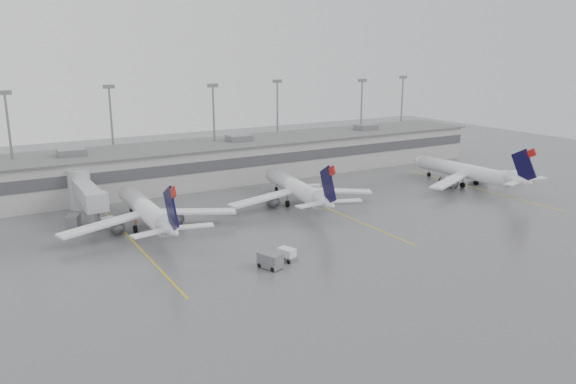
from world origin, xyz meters
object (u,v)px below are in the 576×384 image
jet_mid_left (147,210)px  jet_far_right (468,171)px  jet_mid_right (297,188)px  baggage_tug (287,256)px

jet_mid_left → jet_far_right: 66.36m
jet_mid_right → jet_far_right: size_ratio=1.00×
jet_far_right → baggage_tug: 56.95m
jet_far_right → jet_mid_left: bearing=172.8°
jet_mid_right → jet_mid_left: bearing=-170.6°
jet_mid_left → baggage_tug: bearing=-60.7°
jet_mid_left → jet_mid_right: 27.96m
jet_far_right → baggage_tug: (-54.06, -17.76, -2.45)m
jet_mid_left → jet_far_right: (66.17, -5.03, -0.03)m
jet_mid_left → jet_mid_right: (27.95, 0.53, -0.02)m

